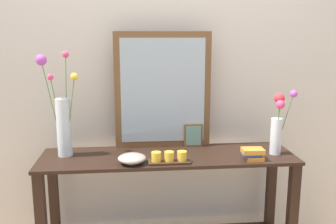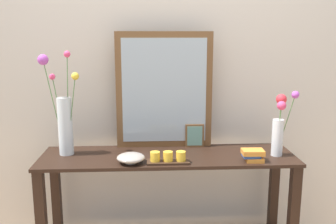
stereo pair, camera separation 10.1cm
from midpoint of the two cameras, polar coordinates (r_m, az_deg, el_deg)
The scene contains 9 objects.
wall_back at distance 2.53m, azimuth 0.76°, elevation 7.85°, with size 6.40×0.08×2.70m, color beige.
console_table at distance 2.42m, azimuth 1.23°, elevation -13.53°, with size 1.55×0.43×0.80m.
mirror_leaning at distance 2.40m, azimuth 0.62°, elevation 3.29°, with size 0.62×0.03×0.74m.
tall_vase_left at distance 2.33m, azimuth -14.42°, elevation -0.85°, with size 0.24×0.11×0.63m.
vase_right at distance 2.36m, azimuth 17.81°, elevation -2.03°, with size 0.13×0.14×0.40m.
candle_tray at distance 2.16m, azimuth 1.34°, elevation -7.06°, with size 0.24×0.09×0.07m.
picture_frame_small at distance 2.45m, azimuth 5.26°, elevation -3.63°, with size 0.12×0.01×0.15m.
decorative_bowl at distance 2.16m, azimuth -4.34°, elevation -6.97°, with size 0.16×0.16×0.06m.
book_stack at distance 2.25m, azimuth 14.09°, elevation -6.37°, with size 0.13×0.09×0.07m.
Camera 2 is at (-0.11, -2.19, 1.52)m, focal length 39.99 mm.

